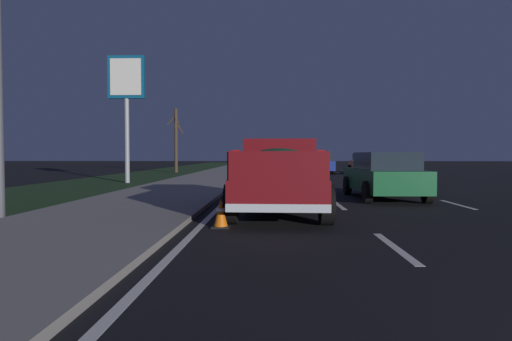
% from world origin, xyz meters
% --- Properties ---
extents(ground, '(144.00, 144.00, 0.00)m').
position_xyz_m(ground, '(27.00, 0.00, 0.00)').
color(ground, black).
extents(sidewalk_shoulder, '(108.00, 4.00, 0.12)m').
position_xyz_m(sidewalk_shoulder, '(27.00, 7.45, 0.06)').
color(sidewalk_shoulder, gray).
rests_on(sidewalk_shoulder, ground).
extents(grass_verge, '(108.00, 6.00, 0.01)m').
position_xyz_m(grass_verge, '(27.00, 12.45, 0.00)').
color(grass_verge, '#1E3819').
rests_on(grass_verge, ground).
extents(lane_markings, '(108.00, 7.04, 0.01)m').
position_xyz_m(lane_markings, '(30.50, 3.09, 0.00)').
color(lane_markings, silver).
rests_on(lane_markings, ground).
extents(pickup_truck, '(5.47, 2.38, 1.87)m').
position_xyz_m(pickup_truck, '(9.07, 3.50, 0.98)').
color(pickup_truck, maroon).
rests_on(pickup_truck, ground).
extents(sedan_blue, '(4.41, 2.04, 1.54)m').
position_xyz_m(sedan_blue, '(32.33, -0.04, 0.78)').
color(sedan_blue, navy).
rests_on(sedan_blue, ground).
extents(sedan_red, '(4.43, 2.08, 1.54)m').
position_xyz_m(sedan_red, '(31.93, -3.46, 0.78)').
color(sedan_red, maroon).
rests_on(sedan_red, ground).
extents(sedan_green, '(4.45, 2.10, 1.54)m').
position_xyz_m(sedan_green, '(12.77, -0.04, 0.78)').
color(sedan_green, '#14592D').
rests_on(sedan_green, ground).
extents(sedan_white, '(4.40, 2.03, 1.54)m').
position_xyz_m(sedan_white, '(39.45, 0.12, 0.78)').
color(sedan_white, silver).
rests_on(sedan_white, ground).
extents(gas_price_sign, '(0.27, 1.90, 6.56)m').
position_xyz_m(gas_price_sign, '(20.73, 11.18, 4.91)').
color(gas_price_sign, '#99999E').
rests_on(gas_price_sign, ground).
extents(street_light_near, '(0.36, 1.97, 7.68)m').
position_xyz_m(street_light_near, '(7.76, 9.53, 4.65)').
color(street_light_near, '#4C4C51').
rests_on(street_light_near, ground).
extents(bare_tree_far, '(1.43, 1.38, 5.20)m').
position_xyz_m(bare_tree_far, '(34.15, 11.52, 2.75)').
color(bare_tree_far, '#423323').
rests_on(bare_tree_far, ground).
extents(traffic_cone_near, '(0.36, 0.36, 0.58)m').
position_xyz_m(traffic_cone_near, '(6.77, 4.71, 0.28)').
color(traffic_cone_near, black).
rests_on(traffic_cone_near, ground).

